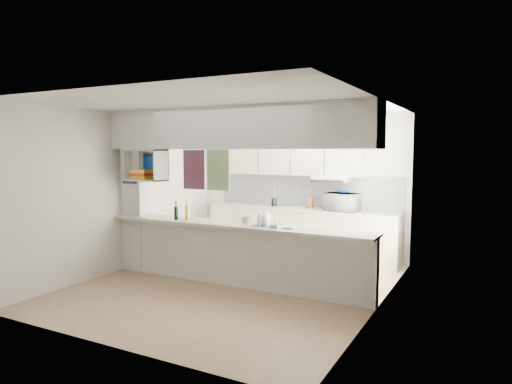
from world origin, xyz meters
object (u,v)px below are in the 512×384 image
Objects in this scene: microwave at (342,202)px; dish_rack at (266,220)px; bowl at (343,192)px; wine_bottles at (182,212)px.

microwave is 1.23× the size of dish_rack.
microwave reaches higher than dish_rack.
wine_bottles is at bearing -130.90° from bowl.
wine_bottles is (-1.88, -2.17, -0.22)m from bowl.
microwave is 0.19m from bowl.
bowl is 0.74× the size of wine_bottles.
bowl is (0.00, 0.03, 0.18)m from microwave.
wine_bottles reaches higher than dish_rack.
bowl is at bearing 49.10° from wine_bottles.
wine_bottles is (-1.43, -0.04, 0.03)m from dish_rack.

